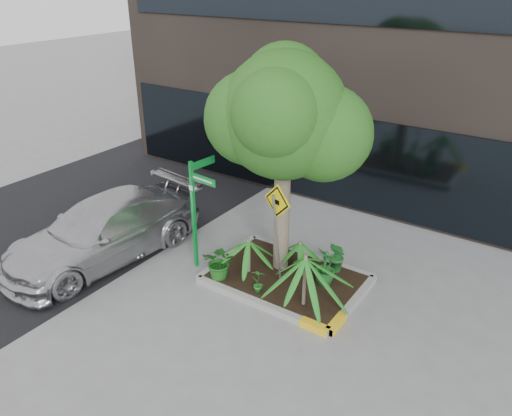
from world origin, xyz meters
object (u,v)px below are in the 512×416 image
Objects in this scene: parked_car at (104,230)px; street_sign_post at (196,204)px; tree at (285,116)px; cattle_sign at (277,219)px.

street_sign_post is (2.11, 0.92, 0.89)m from parked_car.
street_sign_post is at bearing 30.13° from parked_car.
tree is 2.06m from cattle_sign.
cattle_sign is at bearing -66.04° from tree.
street_sign_post reaches higher than parked_car.
street_sign_post is at bearing -152.79° from tree.
street_sign_post is 1.10× the size of cattle_sign.
street_sign_post is at bearing -161.41° from cattle_sign.
tree is at bearing 33.36° from street_sign_post.
cattle_sign reaches higher than parked_car.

